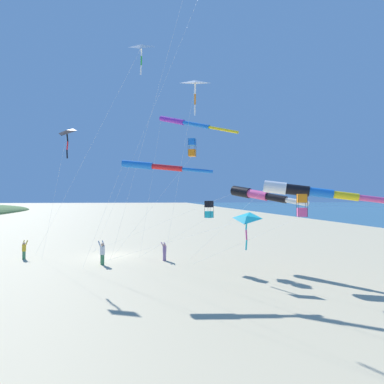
{
  "coord_description": "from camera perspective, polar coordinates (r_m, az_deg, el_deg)",
  "views": [
    {
      "loc": [
        3.42,
        -28.24,
        5.43
      ],
      "look_at": [
        6.61,
        -6.4,
        5.87
      ],
      "focal_mm": 27.33,
      "sensor_mm": 36.0,
      "label": 1
    }
  ],
  "objects": [
    {
      "name": "kite_delta_yellow_midlevel",
      "position": [
        19.93,
        10.57,
        -5.16
      ],
      "size": [
        11.42,
        7.44,
        4.47
      ],
      "color": "#1EB7C6",
      "rests_on": "ground_plane"
    },
    {
      "name": "person_child_green_jacket",
      "position": [
        30.24,
        -29.94,
        -9.62
      ],
      "size": [
        0.42,
        0.53,
        1.65
      ],
      "color": "#3D7F51",
      "rests_on": "ground_plane"
    },
    {
      "name": "kite_windsock_red_high_left",
      "position": [
        24.35,
        12.46,
        -0.49
      ],
      "size": [
        17.02,
        11.28,
        6.5
      ],
      "color": "black",
      "rests_on": "ground_plane"
    },
    {
      "name": "ground_plane",
      "position": [
        28.96,
        -15.28,
        -11.92
      ],
      "size": [
        600.0,
        600.0,
        0.0
      ],
      "primitive_type": "plane",
      "color": "#C6B58C"
    },
    {
      "name": "kite_delta_magenta_far_left",
      "position": [
        22.82,
        0.61,
        20.47
      ],
      "size": [
        2.95,
        4.7,
        14.22
      ],
      "color": "white",
      "rests_on": "ground_plane"
    },
    {
      "name": "kite_box_striped_overhead",
      "position": [
        23.51,
        3.32,
        -3.4
      ],
      "size": [
        6.07,
        4.57,
        5.19
      ],
      "color": "black",
      "rests_on": "ground_plane"
    },
    {
      "name": "person_adult_flyer",
      "position": [
        25.22,
        -17.1,
        -11.08
      ],
      "size": [
        0.67,
        0.7,
        1.94
      ],
      "color": "#3D7F51",
      "rests_on": "ground_plane"
    },
    {
      "name": "kite_box_rainbow_low_near",
      "position": [
        27.83,
        0.02,
        8.65
      ],
      "size": [
        7.7,
        1.89,
        11.0
      ],
      "color": "blue",
      "rests_on": "ground_plane"
    },
    {
      "name": "kite_windsock_long_streamer_left",
      "position": [
        20.4,
        -7.57,
        4.99
      ],
      "size": [
        9.35,
        4.07,
        8.07
      ],
      "color": "blue",
      "rests_on": "ground_plane"
    },
    {
      "name": "kite_delta_checkered_midright",
      "position": [
        25.67,
        -23.31,
        10.63
      ],
      "size": [
        3.61,
        3.77,
        11.08
      ],
      "color": "black",
      "rests_on": "ground_plane"
    },
    {
      "name": "kite_windsock_long_streamer_right",
      "position": [
        23.35,
        -1.46,
        13.37
      ],
      "size": [
        6.98,
        8.03,
        12.21
      ],
      "color": "purple",
      "rests_on": "ground_plane"
    },
    {
      "name": "person_child_grey_jacket",
      "position": [
        25.84,
        -5.4,
        -11.25
      ],
      "size": [
        0.57,
        0.59,
        1.64
      ],
      "color": "#8E6B9E",
      "rests_on": "ground_plane"
    },
    {
      "name": "kite_box_blue_topmost",
      "position": [
        18.77,
        20.64,
        -2.46
      ],
      "size": [
        5.85,
        7.67,
        5.66
      ],
      "color": "orange",
      "rests_on": "ground_plane"
    },
    {
      "name": "kite_windsock_green_low_center",
      "position": [
        22.12,
        21.06,
        0.19
      ],
      "size": [
        11.84,
        8.76,
        6.72
      ],
      "color": "white",
      "rests_on": "ground_plane"
    },
    {
      "name": "kite_delta_white_trailing",
      "position": [
        26.02,
        -9.94,
        26.06
      ],
      "size": [
        10.93,
        7.26,
        17.83
      ],
      "color": "white",
      "rests_on": "ground_plane"
    }
  ]
}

